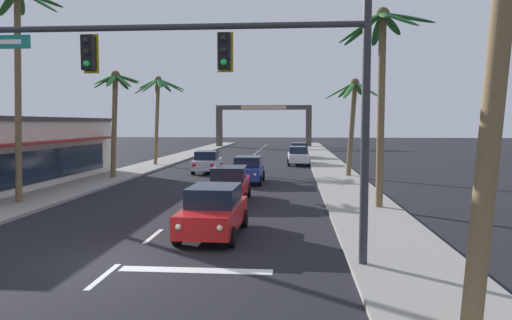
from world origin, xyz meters
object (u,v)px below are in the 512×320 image
at_px(traffic_signal_mast, 229,74).
at_px(sedan_parked_mid_kerb, 298,156).
at_px(sedan_oncoming_far, 207,162).
at_px(sedan_lead_at_stop_bar, 214,210).
at_px(palm_right_second, 381,60).
at_px(sedan_fifth_in_queue, 248,169).
at_px(town_gateway_arch, 264,120).
at_px(sedan_parked_nearest_kerb, 299,151).
at_px(palm_right_third, 353,107).
at_px(palm_left_second, 17,41).
at_px(sedan_third_in_queue, 229,184).
at_px(palm_left_third, 115,100).
at_px(palm_left_farthest, 158,98).

bearing_deg(traffic_signal_mast, sedan_parked_mid_kerb, 86.00).
xyz_separation_m(sedan_oncoming_far, sedan_parked_mid_kerb, (7.00, 7.30, 0.00)).
relative_size(sedan_lead_at_stop_bar, palm_right_second, 0.51).
distance_m(sedan_fifth_in_queue, town_gateway_arch, 44.66).
height_order(sedan_parked_nearest_kerb, town_gateway_arch, town_gateway_arch).
distance_m(sedan_lead_at_stop_bar, sedan_parked_nearest_kerb, 34.93).
bearing_deg(palm_right_third, sedan_parked_mid_kerb, 111.29).
distance_m(palm_right_second, palm_right_third, 12.48).
height_order(sedan_oncoming_far, sedan_parked_nearest_kerb, same).
relative_size(sedan_oncoming_far, palm_left_second, 0.45).
height_order(sedan_lead_at_stop_bar, sedan_third_in_queue, same).
bearing_deg(sedan_fifth_in_queue, sedan_oncoming_far, 123.05).
bearing_deg(sedan_lead_at_stop_bar, palm_right_second, 38.79).
bearing_deg(traffic_signal_mast, sedan_third_in_queue, 97.93).
distance_m(sedan_oncoming_far, palm_right_third, 11.66).
height_order(sedan_third_in_queue, palm_right_third, palm_right_third).
xyz_separation_m(sedan_parked_nearest_kerb, palm_right_second, (3.11, -29.60, 5.64)).
xyz_separation_m(sedan_fifth_in_queue, sedan_parked_nearest_kerb, (3.51, 20.71, 0.00)).
relative_size(traffic_signal_mast, palm_left_second, 1.13).
bearing_deg(town_gateway_arch, sedan_third_in_queue, -88.24).
height_order(sedan_parked_mid_kerb, palm_left_third, palm_left_third).
xyz_separation_m(traffic_signal_mast, town_gateway_arch, (-3.02, 61.87, -0.79)).
relative_size(sedan_parked_mid_kerb, palm_left_second, 0.45).
distance_m(sedan_third_in_queue, palm_left_third, 12.77).
height_order(palm_left_farthest, town_gateway_arch, palm_left_farthest).
relative_size(sedan_lead_at_stop_bar, sedan_parked_nearest_kerb, 1.00).
bearing_deg(palm_right_second, palm_right_third, 88.16).
height_order(sedan_parked_nearest_kerb, palm_left_third, palm_left_third).
height_order(sedan_third_in_queue, palm_left_third, palm_left_third).
xyz_separation_m(traffic_signal_mast, sedan_oncoming_far, (-4.88, 23.06, -4.23)).
relative_size(palm_left_farthest, town_gateway_arch, 0.52).
distance_m(sedan_third_in_queue, palm_right_second, 9.08).
bearing_deg(sedan_fifth_in_queue, town_gateway_arch, 92.36).
distance_m(sedan_parked_nearest_kerb, palm_left_farthest, 16.61).
bearing_deg(palm_left_third, palm_right_third, 8.49).
bearing_deg(sedan_parked_mid_kerb, palm_right_third, -68.71).
distance_m(sedan_lead_at_stop_bar, sedan_third_in_queue, 7.04).
xyz_separation_m(traffic_signal_mast, palm_right_second, (5.43, 8.49, 1.42)).
xyz_separation_m(sedan_third_in_queue, palm_right_second, (6.87, -1.86, 5.64)).
bearing_deg(palm_left_third, palm_right_second, -32.46).
relative_size(palm_left_farthest, palm_right_third, 1.15).
xyz_separation_m(sedan_third_in_queue, sedan_parked_mid_kerb, (3.57, 20.00, 0.00)).
bearing_deg(sedan_third_in_queue, town_gateway_arch, 91.76).
relative_size(sedan_parked_mid_kerb, town_gateway_arch, 0.30).
distance_m(palm_left_third, town_gateway_arch, 44.01).
bearing_deg(sedan_oncoming_far, palm_left_third, -139.46).
distance_m(sedan_third_in_queue, palm_right_third, 13.41).
bearing_deg(palm_right_second, palm_left_farthest, 128.01).
height_order(sedan_fifth_in_queue, sedan_parked_mid_kerb, same).
bearing_deg(sedan_fifth_in_queue, palm_left_third, 173.20).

